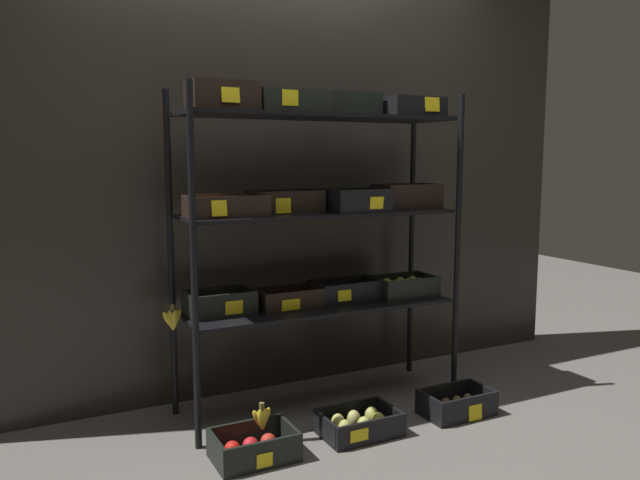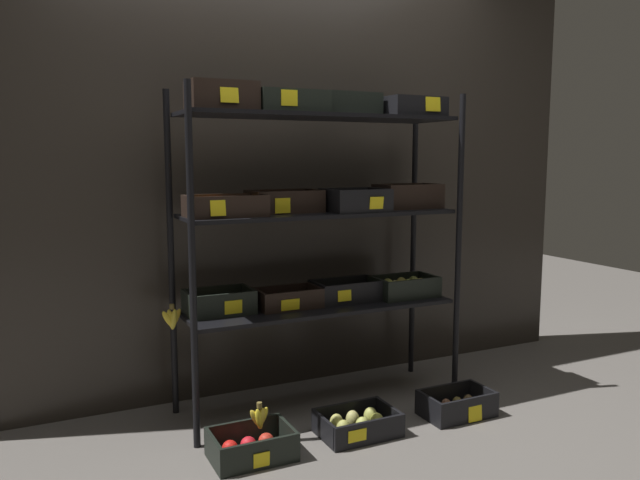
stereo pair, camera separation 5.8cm
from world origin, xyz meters
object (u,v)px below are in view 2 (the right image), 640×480
object	(u,v)px
banana_bunch_loose	(260,418)
display_rack	(319,212)
crate_ground_pear	(357,424)
crate_ground_kiwi	(457,406)
crate_ground_apple_red	(252,448)

from	to	relation	value
banana_bunch_loose	display_rack	bearing A→B (deg)	40.86
crate_ground_pear	crate_ground_kiwi	bearing A→B (deg)	-2.40
crate_ground_apple_red	crate_ground_kiwi	size ratio (longest dim) A/B	0.99
display_rack	crate_ground_pear	distance (m)	1.07
display_rack	banana_bunch_loose	bearing A→B (deg)	-139.14
crate_ground_apple_red	crate_ground_pear	xyz separation A→B (m)	(0.54, 0.01, 0.00)
display_rack	crate_ground_pear	xyz separation A→B (m)	(-0.00, -0.42, -0.99)
crate_ground_kiwi	banana_bunch_loose	bearing A→B (deg)	179.33
display_rack	banana_bunch_loose	size ratio (longest dim) A/B	13.65
crate_ground_pear	banana_bunch_loose	xyz separation A→B (m)	(-0.50, -0.01, 0.13)
display_rack	crate_ground_kiwi	bearing A→B (deg)	-37.86
crate_ground_apple_red	crate_ground_kiwi	distance (m)	1.11
display_rack	crate_ground_kiwi	size ratio (longest dim) A/B	4.61
crate_ground_apple_red	crate_ground_pear	size ratio (longest dim) A/B	0.97
display_rack	crate_ground_kiwi	world-z (taller)	display_rack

